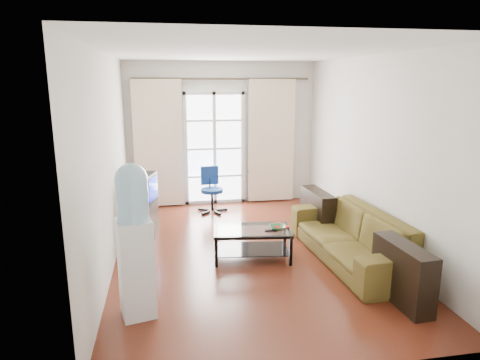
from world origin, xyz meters
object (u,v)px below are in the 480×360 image
object	(u,v)px
sofa	(352,236)
task_chair	(212,199)
coffee_table	(252,239)
tv_stand	(139,220)
water_cooler	(135,239)
crt_tv	(137,188)

from	to	relation	value
sofa	task_chair	world-z (taller)	task_chair
coffee_table	tv_stand	distance (m)	1.92
tv_stand	task_chair	distance (m)	1.65
water_cooler	coffee_table	bearing A→B (deg)	26.46
coffee_table	task_chair	size ratio (longest dim) A/B	1.33
coffee_table	water_cooler	distance (m)	1.96
coffee_table	crt_tv	xyz separation A→B (m)	(-1.54, 1.17, 0.49)
crt_tv	task_chair	size ratio (longest dim) A/B	0.73
task_chair	water_cooler	world-z (taller)	water_cooler
task_chair	coffee_table	bearing A→B (deg)	-88.76
sofa	coffee_table	bearing A→B (deg)	-105.17
sofa	tv_stand	bearing A→B (deg)	-119.42
sofa	coffee_table	distance (m)	1.33
sofa	water_cooler	xyz separation A→B (m)	(-2.73, -0.92, 0.50)
coffee_table	tv_stand	size ratio (longest dim) A/B	1.51
sofa	water_cooler	distance (m)	2.93
sofa	tv_stand	xyz separation A→B (m)	(-2.84, 1.41, -0.07)
sofa	crt_tv	xyz separation A→B (m)	(-2.84, 1.45, 0.42)
coffee_table	task_chair	bearing A→B (deg)	97.61
tv_stand	task_chair	xyz separation A→B (m)	(1.25, 1.07, -0.02)
tv_stand	task_chair	size ratio (longest dim) A/B	0.88
tv_stand	crt_tv	distance (m)	0.49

